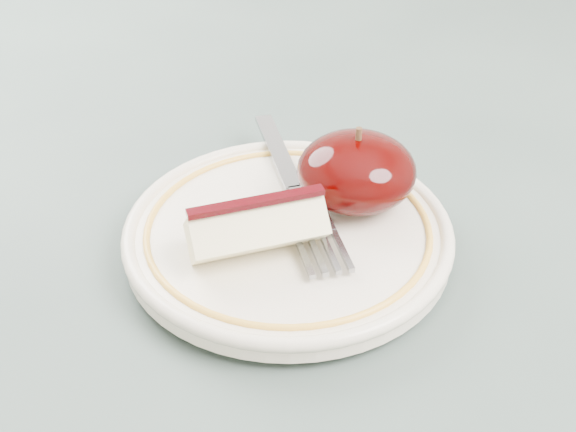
{
  "coord_description": "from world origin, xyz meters",
  "views": [
    {
      "loc": [
        -0.04,
        -0.42,
        1.07
      ],
      "look_at": [
        -0.04,
        -0.03,
        0.78
      ],
      "focal_mm": 50.0,
      "sensor_mm": 36.0,
      "label": 1
    }
  ],
  "objects_px": {
    "apple_half": "(357,171)",
    "table": "(342,322)",
    "fork": "(295,190)",
    "plate": "(288,234)"
  },
  "relations": [
    {
      "from": "table",
      "to": "fork",
      "type": "relative_size",
      "value": 4.9
    },
    {
      "from": "plate",
      "to": "apple_half",
      "type": "height_order",
      "value": "apple_half"
    },
    {
      "from": "table",
      "to": "apple_half",
      "type": "height_order",
      "value": "apple_half"
    },
    {
      "from": "fork",
      "to": "apple_half",
      "type": "bearing_deg",
      "value": -112.58
    },
    {
      "from": "apple_half",
      "to": "fork",
      "type": "xyz_separation_m",
      "value": [
        -0.04,
        0.01,
        -0.02
      ]
    },
    {
      "from": "table",
      "to": "apple_half",
      "type": "bearing_deg",
      "value": 38.15
    },
    {
      "from": "apple_half",
      "to": "fork",
      "type": "relative_size",
      "value": 0.41
    },
    {
      "from": "table",
      "to": "plate",
      "type": "distance_m",
      "value": 0.11
    },
    {
      "from": "apple_half",
      "to": "table",
      "type": "bearing_deg",
      "value": -141.85
    },
    {
      "from": "plate",
      "to": "fork",
      "type": "relative_size",
      "value": 1.12
    }
  ]
}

